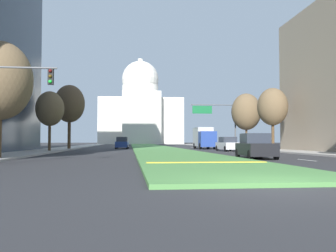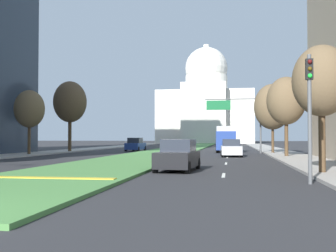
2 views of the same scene
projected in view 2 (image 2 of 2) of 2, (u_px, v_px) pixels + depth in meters
ground_plane at (185, 148)px, 68.00m from camera, size 264.64×264.64×0.00m
grass_median at (180, 149)px, 62.06m from camera, size 6.81×108.26×0.14m
median_curb_nose at (45, 178)px, 17.12m from camera, size 6.13×0.50×0.04m
lane_dashes_right at (228, 155)px, 43.38m from camera, size 0.16×45.45×0.01m
sidewalk_left at (82, 150)px, 58.20m from camera, size 4.00×108.26×0.15m
sidewalk_right at (274, 151)px, 54.05m from camera, size 4.00×108.26×0.15m
capitol_building at (206, 108)px, 126.90m from camera, size 28.55×28.05×31.10m
traffic_light_near_right at (310, 101)px, 16.23m from camera, size 0.28×0.35×5.20m
overhead_guide_sign at (239, 113)px, 46.95m from camera, size 6.49×0.20×6.50m
street_tree_right_near at (321, 81)px, 20.10m from camera, size 2.84×2.84×6.46m
street_tree_left_mid at (29, 109)px, 41.48m from camera, size 3.08×3.08×6.70m
street_tree_right_mid at (286, 101)px, 37.12m from camera, size 3.52×3.52×7.41m
street_tree_left_far at (70, 102)px, 50.33m from camera, size 4.09×4.09×8.82m
street_tree_right_far at (273, 107)px, 45.32m from camera, size 4.10×4.10×7.84m
sedan_lead_stopped at (178, 156)px, 22.58m from camera, size 2.22×4.39×1.76m
sedan_midblock at (231, 148)px, 39.08m from camera, size 2.11×4.30×1.68m
sedan_distant at (135, 145)px, 54.59m from camera, size 2.08×4.34×1.79m
box_truck_delivery at (226, 139)px, 49.89m from camera, size 2.40×6.40×3.20m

